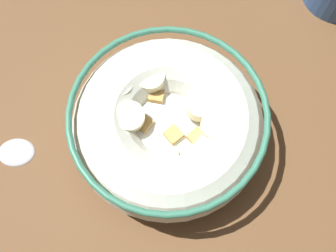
{
  "coord_description": "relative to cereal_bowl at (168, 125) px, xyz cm",
  "views": [
    {
      "loc": [
        -5.2,
        -12.97,
        40.42
      ],
      "look_at": [
        0.0,
        0.0,
        3.0
      ],
      "focal_mm": 45.27,
      "sensor_mm": 36.0,
      "label": 1
    }
  ],
  "objects": [
    {
      "name": "ground_plane",
      "position": [
        -0.02,
        -0.01,
        -4.33
      ],
      "size": [
        139.07,
        139.07,
        2.0
      ],
      "primitive_type": "cube",
      "color": "brown"
    },
    {
      "name": "cereal_bowl",
      "position": [
        0.0,
        0.0,
        0.0
      ],
      "size": [
        18.15,
        18.15,
        6.19
      ],
      "color": "beige",
      "rests_on": "ground_plane"
    }
  ]
}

